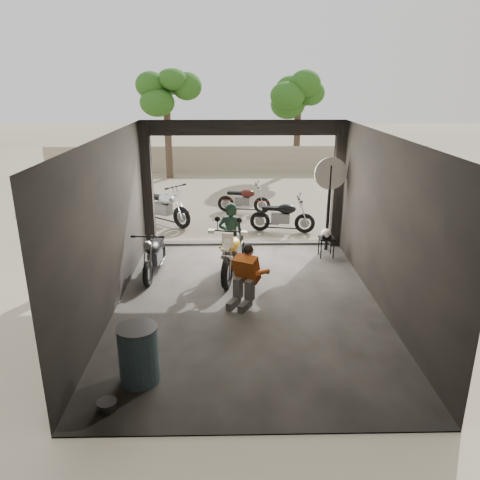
{
  "coord_description": "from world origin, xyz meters",
  "views": [
    {
      "loc": [
        -0.32,
        -8.11,
        4.09
      ],
      "look_at": [
        -0.14,
        0.6,
        1.12
      ],
      "focal_mm": 35.0,
      "sensor_mm": 36.0,
      "label": 1
    }
  ],
  "objects_px": {
    "outside_bike_a": "(164,204)",
    "left_bike": "(154,252)",
    "main_bike": "(233,249)",
    "oil_drum": "(139,355)",
    "helmet": "(326,234)",
    "sign_post": "(330,189)",
    "rider": "(231,236)",
    "outside_bike_b": "(244,197)",
    "outside_bike_c": "(282,214)",
    "mechanic": "(244,278)",
    "stool": "(327,241)"
  },
  "relations": [
    {
      "from": "left_bike",
      "to": "outside_bike_a",
      "type": "height_order",
      "value": "outside_bike_a"
    },
    {
      "from": "outside_bike_b",
      "to": "outside_bike_c",
      "type": "xyz_separation_m",
      "value": [
        1.03,
        -2.09,
        0.03
      ]
    },
    {
      "from": "left_bike",
      "to": "rider",
      "type": "distance_m",
      "value": 1.73
    },
    {
      "from": "outside_bike_c",
      "to": "oil_drum",
      "type": "relative_size",
      "value": 1.84
    },
    {
      "from": "mechanic",
      "to": "stool",
      "type": "height_order",
      "value": "mechanic"
    },
    {
      "from": "outside_bike_a",
      "to": "sign_post",
      "type": "height_order",
      "value": "sign_post"
    },
    {
      "from": "stool",
      "to": "oil_drum",
      "type": "distance_m",
      "value": 6.11
    },
    {
      "from": "main_bike",
      "to": "outside_bike_b",
      "type": "bearing_deg",
      "value": 97.58
    },
    {
      "from": "outside_bike_b",
      "to": "rider",
      "type": "relative_size",
      "value": 0.96
    },
    {
      "from": "oil_drum",
      "to": "sign_post",
      "type": "distance_m",
      "value": 6.66
    },
    {
      "from": "outside_bike_a",
      "to": "helmet",
      "type": "xyz_separation_m",
      "value": [
        4.27,
        -2.93,
        -0.0
      ]
    },
    {
      "from": "outside_bike_b",
      "to": "outside_bike_c",
      "type": "height_order",
      "value": "outside_bike_c"
    },
    {
      "from": "helmet",
      "to": "rider",
      "type": "bearing_deg",
      "value": 175.08
    },
    {
      "from": "outside_bike_c",
      "to": "oil_drum",
      "type": "distance_m",
      "value": 7.48
    },
    {
      "from": "main_bike",
      "to": "outside_bike_c",
      "type": "distance_m",
      "value": 3.42
    },
    {
      "from": "sign_post",
      "to": "outside_bike_b",
      "type": "bearing_deg",
      "value": 104.3
    },
    {
      "from": "left_bike",
      "to": "oil_drum",
      "type": "distance_m",
      "value": 3.93
    },
    {
      "from": "main_bike",
      "to": "oil_drum",
      "type": "xyz_separation_m",
      "value": [
        -1.36,
        -3.83,
        -0.18
      ]
    },
    {
      "from": "left_bike",
      "to": "outside_bike_b",
      "type": "distance_m",
      "value": 5.55
    },
    {
      "from": "rider",
      "to": "mechanic",
      "type": "bearing_deg",
      "value": 107.15
    },
    {
      "from": "main_bike",
      "to": "rider",
      "type": "relative_size",
      "value": 1.18
    },
    {
      "from": "outside_bike_b",
      "to": "mechanic",
      "type": "height_order",
      "value": "mechanic"
    },
    {
      "from": "oil_drum",
      "to": "rider",
      "type": "bearing_deg",
      "value": 72.73
    },
    {
      "from": "stool",
      "to": "outside_bike_b",
      "type": "bearing_deg",
      "value": 114.62
    },
    {
      "from": "rider",
      "to": "mechanic",
      "type": "xyz_separation_m",
      "value": [
        0.24,
        -1.83,
        -0.22
      ]
    },
    {
      "from": "oil_drum",
      "to": "outside_bike_a",
      "type": "bearing_deg",
      "value": 94.99
    },
    {
      "from": "outside_bike_b",
      "to": "helmet",
      "type": "distance_m",
      "value": 4.56
    },
    {
      "from": "helmet",
      "to": "sign_post",
      "type": "xyz_separation_m",
      "value": [
        0.14,
        0.52,
        0.98
      ]
    },
    {
      "from": "outside_bike_c",
      "to": "main_bike",
      "type": "bearing_deg",
      "value": 166.48
    },
    {
      "from": "left_bike",
      "to": "outside_bike_a",
      "type": "bearing_deg",
      "value": 99.02
    },
    {
      "from": "stool",
      "to": "helmet",
      "type": "distance_m",
      "value": 0.2
    },
    {
      "from": "main_bike",
      "to": "oil_drum",
      "type": "bearing_deg",
      "value": -97.87
    },
    {
      "from": "stool",
      "to": "sign_post",
      "type": "relative_size",
      "value": 0.21
    },
    {
      "from": "outside_bike_a",
      "to": "left_bike",
      "type": "bearing_deg",
      "value": -136.36
    },
    {
      "from": "main_bike",
      "to": "left_bike",
      "type": "distance_m",
      "value": 1.74
    },
    {
      "from": "main_bike",
      "to": "outside_bike_c",
      "type": "xyz_separation_m",
      "value": [
        1.4,
        3.12,
        -0.08
      ]
    },
    {
      "from": "outside_bike_c",
      "to": "stool",
      "type": "height_order",
      "value": "outside_bike_c"
    },
    {
      "from": "rider",
      "to": "oil_drum",
      "type": "bearing_deg",
      "value": 82.5
    },
    {
      "from": "main_bike",
      "to": "mechanic",
      "type": "height_order",
      "value": "main_bike"
    },
    {
      "from": "stool",
      "to": "oil_drum",
      "type": "xyz_separation_m",
      "value": [
        -3.62,
        -4.92,
        0.01
      ]
    },
    {
      "from": "oil_drum",
      "to": "sign_post",
      "type": "bearing_deg",
      "value": 55.38
    },
    {
      "from": "helmet",
      "to": "sign_post",
      "type": "distance_m",
      "value": 1.12
    },
    {
      "from": "outside_bike_c",
      "to": "stool",
      "type": "distance_m",
      "value": 2.2
    },
    {
      "from": "outside_bike_c",
      "to": "helmet",
      "type": "xyz_separation_m",
      "value": [
        0.82,
        -2.08,
        0.08
      ]
    },
    {
      "from": "main_bike",
      "to": "outside_bike_c",
      "type": "bearing_deg",
      "value": 77.45
    },
    {
      "from": "mechanic",
      "to": "helmet",
      "type": "height_order",
      "value": "mechanic"
    },
    {
      "from": "outside_bike_b",
      "to": "sign_post",
      "type": "distance_m",
      "value": 4.29
    },
    {
      "from": "outside_bike_b",
      "to": "helmet",
      "type": "xyz_separation_m",
      "value": [
        1.85,
        -4.17,
        0.11
      ]
    },
    {
      "from": "left_bike",
      "to": "oil_drum",
      "type": "relative_size",
      "value": 1.81
    },
    {
      "from": "outside_bike_b",
      "to": "mechanic",
      "type": "distance_m",
      "value": 6.66
    }
  ]
}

